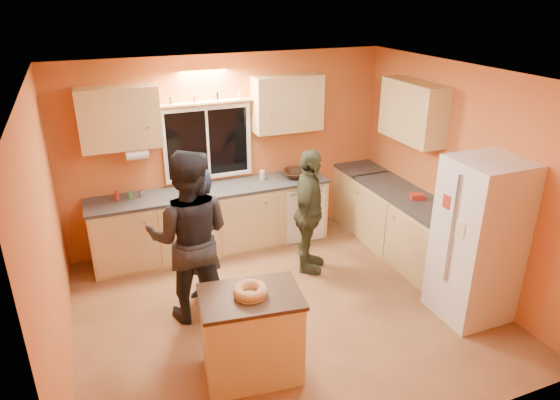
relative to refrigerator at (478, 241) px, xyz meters
name	(u,v)px	position (x,y,z in m)	size (l,w,h in m)	color
ground	(284,310)	(-1.89, 0.80, -0.90)	(4.50, 4.50, 0.00)	brown
room_shell	(281,162)	(-1.77, 1.21, 0.72)	(4.54, 4.04, 2.61)	#C47332
back_counter	(239,215)	(-1.88, 2.50, -0.45)	(4.23, 0.62, 0.90)	tan
right_counter	(406,227)	(0.06, 1.30, -0.45)	(0.62, 1.84, 0.90)	tan
refrigerator	(478,241)	(0.00, 0.00, 0.00)	(0.72, 0.70, 1.80)	silver
island	(251,335)	(-2.56, -0.02, -0.46)	(0.98, 0.73, 0.87)	tan
bundt_pastry	(250,291)	(-2.56, -0.02, 0.02)	(0.31, 0.31, 0.09)	tan
person_left	(200,239)	(-2.69, 1.31, -0.09)	(0.59, 0.39, 1.61)	black
person_center	(190,237)	(-2.84, 1.12, 0.06)	(0.93, 0.72, 1.91)	black
person_right	(309,212)	(-1.26, 1.52, -0.10)	(0.94, 0.39, 1.61)	#303421
mixing_bowl	(297,174)	(-1.00, 2.49, 0.05)	(0.39, 0.39, 0.10)	black
utensil_crock	(202,183)	(-2.35, 2.56, 0.09)	(0.14, 0.14, 0.17)	beige
potted_plant	(454,208)	(0.08, 0.50, 0.16)	(0.29, 0.25, 0.32)	gray
red_box	(417,196)	(0.08, 1.19, 0.04)	(0.16, 0.12, 0.07)	#A02618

